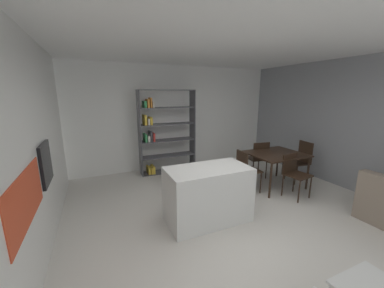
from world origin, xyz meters
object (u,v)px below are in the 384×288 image
(dining_chair_window_side, at_px, (301,158))
(dining_chair_near, at_px, (294,171))
(dining_table, at_px, (276,156))
(dining_chair_far, at_px, (259,156))
(kitchen_island, at_px, (208,194))
(open_bookshelf, at_px, (162,132))
(dining_chair_island_side, at_px, (246,168))
(built_in_oven, at_px, (46,163))

(dining_chair_window_side, xyz_separation_m, dining_chair_near, (-0.82, -0.52, -0.03))
(dining_table, xyz_separation_m, dining_chair_far, (-0.01, 0.53, -0.14))
(dining_table, distance_m, dining_chair_far, 0.55)
(kitchen_island, distance_m, dining_chair_far, 2.33)
(kitchen_island, height_order, dining_table, kitchen_island)
(kitchen_island, xyz_separation_m, dining_chair_far, (2.02, 1.16, 0.11))
(open_bookshelf, bearing_deg, dining_chair_near, -50.30)
(dining_chair_window_side, bearing_deg, dining_chair_island_side, -83.78)
(open_bookshelf, bearing_deg, built_in_oven, -137.65)
(dining_chair_window_side, xyz_separation_m, dining_chair_island_side, (-1.60, 0.02, -0.02))
(dining_chair_near, bearing_deg, dining_chair_far, 81.53)
(open_bookshelf, height_order, dining_chair_island_side, open_bookshelf)
(open_bookshelf, height_order, dining_chair_far, open_bookshelf)
(dining_chair_island_side, height_order, dining_chair_near, dining_chair_island_side)
(kitchen_island, bearing_deg, open_bookshelf, 90.06)
(dining_chair_island_side, xyz_separation_m, dining_chair_near, (0.78, -0.54, -0.01))
(open_bookshelf, height_order, dining_chair_near, open_bookshelf)
(built_in_oven, distance_m, kitchen_island, 2.40)
(open_bookshelf, distance_m, dining_chair_far, 2.50)
(built_in_oven, xyz_separation_m, open_bookshelf, (2.25, 2.05, -0.04))
(dining_chair_window_side, relative_size, dining_chair_island_side, 1.07)
(dining_chair_island_side, bearing_deg, dining_chair_near, -119.54)
(dining_chair_window_side, relative_size, dining_chair_near, 1.10)
(open_bookshelf, relative_size, dining_chair_far, 2.33)
(built_in_oven, bearing_deg, dining_chair_island_side, 2.56)
(kitchen_island, xyz_separation_m, dining_chair_window_side, (2.83, 0.62, 0.11))
(dining_chair_far, xyz_separation_m, dining_chair_near, (0.00, -1.06, -0.03))
(dining_chair_far, relative_size, dining_chair_island_side, 1.03)
(built_in_oven, height_order, dining_chair_near, built_in_oven)
(built_in_oven, height_order, dining_table, built_in_oven)
(dining_chair_far, bearing_deg, dining_chair_island_side, 42.18)
(kitchen_island, height_order, dining_chair_far, dining_chair_far)
(dining_table, bearing_deg, open_bookshelf, 136.91)
(dining_chair_far, distance_m, dining_chair_near, 1.06)
(dining_chair_far, height_order, dining_chair_island_side, dining_chair_far)
(open_bookshelf, relative_size, dining_chair_island_side, 2.40)
(open_bookshelf, distance_m, dining_chair_island_side, 2.33)
(dining_chair_island_side, bearing_deg, dining_chair_far, -51.14)
(dining_chair_far, xyz_separation_m, dining_chair_island_side, (-0.78, -0.52, -0.02))
(built_in_oven, height_order, kitchen_island, built_in_oven)
(dining_table, distance_m, dining_chair_near, 0.56)
(dining_chair_window_side, bearing_deg, dining_chair_far, -116.57)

